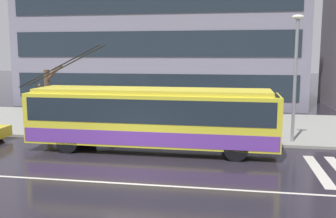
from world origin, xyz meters
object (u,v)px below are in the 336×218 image
at_px(trolleybus, 152,117).
at_px(pedestrian_at_shelter, 227,107).
at_px(pedestrian_walking_past, 247,110).
at_px(street_tree_bare, 48,92).
at_px(street_lamp, 296,67).
at_px(pedestrian_approaching_curb, 111,105).

bearing_deg(trolleybus, pedestrian_at_shelter, 44.18).
xyz_separation_m(trolleybus, pedestrian_walking_past, (4.53, 2.58, 0.04)).
relative_size(pedestrian_walking_past, street_tree_bare, 0.51).
bearing_deg(trolleybus, street_lamp, 20.23).
height_order(pedestrian_walking_past, street_tree_bare, street_tree_bare).
bearing_deg(pedestrian_at_shelter, pedestrian_approaching_curb, -179.44).
bearing_deg(pedestrian_walking_past, pedestrian_approaching_curb, 174.47).
relative_size(trolleybus, pedestrian_walking_past, 6.46).
height_order(pedestrian_at_shelter, street_tree_bare, street_tree_bare).
bearing_deg(street_tree_bare, trolleybus, -32.47).
distance_m(pedestrian_approaching_curb, street_lamp, 10.18).
bearing_deg(pedestrian_approaching_curb, trolleybus, -47.15).
relative_size(pedestrian_at_shelter, street_tree_bare, 0.51).
distance_m(trolleybus, street_lamp, 7.62).
distance_m(pedestrian_approaching_curb, street_tree_bare, 4.93).
relative_size(trolleybus, pedestrian_approaching_curb, 6.44).
relative_size(pedestrian_at_shelter, pedestrian_walking_past, 1.01).
xyz_separation_m(trolleybus, pedestrian_at_shelter, (3.48, 3.38, 0.06)).
height_order(trolleybus, pedestrian_at_shelter, trolleybus).
bearing_deg(trolleybus, pedestrian_walking_past, 29.62).
xyz_separation_m(pedestrian_at_shelter, street_tree_bare, (-11.18, 1.53, 0.51)).
bearing_deg(street_lamp, street_tree_bare, 170.65).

